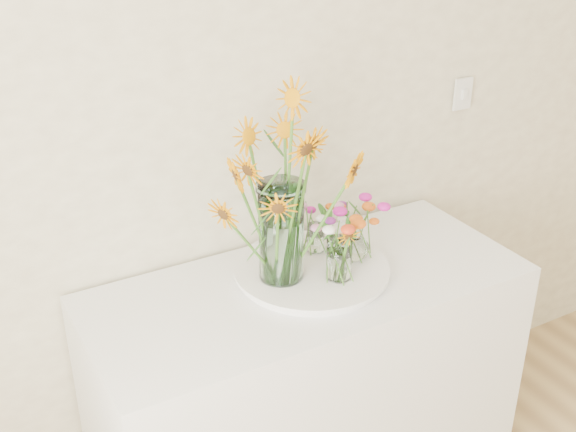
% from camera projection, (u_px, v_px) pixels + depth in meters
% --- Properties ---
extents(counter, '(1.40, 0.60, 0.90)m').
position_uv_depth(counter, '(307.00, 394.00, 2.46)').
color(counter, white).
rests_on(counter, ground_plane).
extents(tray, '(0.47, 0.47, 0.02)m').
position_uv_depth(tray, '(312.00, 272.00, 2.29)').
color(tray, white).
rests_on(tray, counter).
extents(mason_jar, '(0.14, 0.14, 0.32)m').
position_uv_depth(mason_jar, '(281.00, 232.00, 2.16)').
color(mason_jar, silver).
rests_on(mason_jar, tray).
extents(sunflower_bouquet, '(0.86, 0.86, 0.61)m').
position_uv_depth(sunflower_bouquet, '(281.00, 188.00, 2.10)').
color(sunflower_bouquet, orange).
rests_on(sunflower_bouquet, tray).
extents(small_vase_a, '(0.10, 0.10, 0.14)m').
position_uv_depth(small_vase_a, '(339.00, 259.00, 2.20)').
color(small_vase_a, white).
rests_on(small_vase_a, tray).
extents(wildflower_posy_a, '(0.20, 0.20, 0.23)m').
position_uv_depth(wildflower_posy_a, '(340.00, 247.00, 2.18)').
color(wildflower_posy_a, orange).
rests_on(wildflower_posy_a, tray).
extents(small_vase_b, '(0.10, 0.10, 0.13)m').
position_uv_depth(small_vase_b, '(355.00, 241.00, 2.31)').
color(small_vase_b, white).
rests_on(small_vase_b, tray).
extents(wildflower_posy_b, '(0.23, 0.23, 0.22)m').
position_uv_depth(wildflower_posy_b, '(356.00, 228.00, 2.29)').
color(wildflower_posy_b, orange).
rests_on(wildflower_posy_b, tray).
extents(small_vase_c, '(0.07, 0.07, 0.10)m').
position_uv_depth(small_vase_c, '(316.00, 238.00, 2.36)').
color(small_vase_c, white).
rests_on(small_vase_c, tray).
extents(wildflower_posy_c, '(0.21, 0.21, 0.19)m').
position_uv_depth(wildflower_posy_c, '(316.00, 226.00, 2.34)').
color(wildflower_posy_c, orange).
rests_on(wildflower_posy_c, tray).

